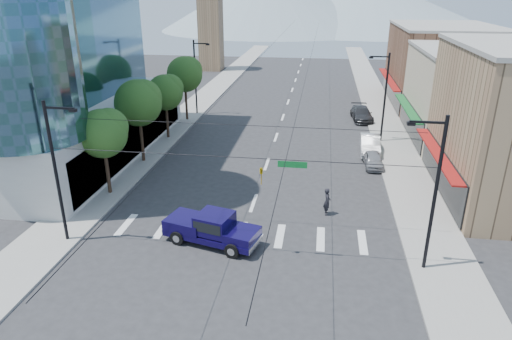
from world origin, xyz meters
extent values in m
plane|color=#28282B|center=(0.00, 0.00, 0.00)|extent=(160.00, 160.00, 0.00)
cube|color=gray|center=(-12.00, 40.00, 0.07)|extent=(4.00, 120.00, 0.15)
cube|color=gray|center=(12.00, 40.00, 0.07)|extent=(4.00, 120.00, 0.15)
cube|color=tan|center=(20.00, 24.00, 4.50)|extent=(12.00, 14.00, 9.00)
cube|color=brown|center=(20.00, 40.00, 5.00)|extent=(12.00, 18.00, 10.00)
cube|color=#8C6B4C|center=(-16.50, 62.00, 9.00)|extent=(4.00, 4.00, 18.00)
cone|color=gray|center=(20.00, 160.00, 9.00)|extent=(90.00, 90.00, 18.00)
cylinder|color=black|center=(-11.20, 6.00, 2.27)|extent=(0.28, 0.28, 4.55)
sphere|color=#1A4517|center=(-11.20, 6.00, 4.88)|extent=(3.64, 3.64, 3.64)
sphere|color=#1A4517|center=(-10.80, 6.30, 5.28)|extent=(2.86, 2.86, 2.86)
cylinder|color=black|center=(-11.20, 13.00, 2.55)|extent=(0.28, 0.28, 5.11)
sphere|color=#1A4517|center=(-11.20, 13.00, 5.47)|extent=(4.09, 4.09, 4.09)
sphere|color=#1A4517|center=(-10.80, 13.30, 5.88)|extent=(3.21, 3.21, 3.21)
cylinder|color=black|center=(-11.20, 20.00, 2.27)|extent=(0.28, 0.28, 4.55)
sphere|color=#1A4517|center=(-11.20, 20.00, 4.88)|extent=(3.64, 3.64, 3.64)
sphere|color=#1A4517|center=(-10.80, 20.30, 5.28)|extent=(2.86, 2.86, 2.86)
cylinder|color=black|center=(-11.20, 27.00, 2.55)|extent=(0.28, 0.28, 5.11)
sphere|color=#1A4517|center=(-11.20, 27.00, 5.47)|extent=(4.09, 4.09, 4.09)
sphere|color=#1A4517|center=(-10.80, 27.30, 5.88)|extent=(3.21, 3.21, 3.21)
cylinder|color=black|center=(-10.80, -1.00, 4.50)|extent=(0.20, 0.20, 9.00)
cylinder|color=black|center=(10.80, -1.00, 4.50)|extent=(0.20, 0.20, 9.00)
cylinder|color=black|center=(0.00, -1.00, 6.20)|extent=(21.60, 0.04, 0.04)
imported|color=gold|center=(1.50, -1.00, 5.15)|extent=(0.16, 0.20, 1.00)
cube|color=#0C6626|center=(3.20, -1.00, 5.95)|extent=(1.60, 0.06, 0.35)
cylinder|color=black|center=(-10.80, 30.00, 4.50)|extent=(0.20, 0.20, 9.00)
cube|color=black|center=(-9.90, 30.00, 8.60)|extent=(1.80, 0.12, 0.12)
cube|color=black|center=(-9.10, 30.00, 8.50)|extent=(0.40, 0.25, 0.18)
cylinder|color=black|center=(10.80, 22.00, 4.50)|extent=(0.20, 0.20, 9.00)
cube|color=black|center=(9.90, 22.00, 8.60)|extent=(1.80, 0.12, 0.12)
cube|color=black|center=(9.10, 22.00, 8.50)|extent=(0.40, 0.25, 0.18)
cube|color=#0E083B|center=(-1.72, 0.09, 0.59)|extent=(6.26, 3.61, 0.38)
cube|color=#0E083B|center=(0.31, -0.45, 1.02)|extent=(2.19, 2.42, 0.59)
cube|color=#0E083B|center=(-1.51, 0.03, 1.45)|extent=(2.49, 2.45, 1.18)
cube|color=black|center=(-1.51, 0.03, 1.56)|extent=(2.29, 2.42, 0.64)
cube|color=#0E083B|center=(-3.38, 0.53, 1.07)|extent=(2.94, 2.72, 0.70)
cube|color=silver|center=(1.14, -0.68, 0.59)|extent=(0.65, 2.00, 0.38)
cube|color=silver|center=(-4.57, 0.85, 0.59)|extent=(0.65, 2.00, 0.32)
cylinder|color=black|center=(-0.16, -1.38, 0.45)|extent=(0.96, 0.55, 0.90)
cylinder|color=black|center=(0.36, 0.59, 0.45)|extent=(0.96, 0.55, 0.90)
cylinder|color=black|center=(-3.80, -0.41, 0.45)|extent=(0.96, 0.55, 0.90)
cylinder|color=black|center=(-3.27, 1.56, 0.45)|extent=(0.96, 0.55, 0.90)
imported|color=black|center=(5.34, 5.00, 0.99)|extent=(0.57, 0.78, 1.98)
imported|color=#98989C|center=(9.40, 14.81, 0.66)|extent=(1.73, 3.96, 1.33)
imported|color=white|center=(9.40, 18.50, 0.83)|extent=(1.95, 5.12, 1.67)
imported|color=#302F32|center=(9.40, 30.10, 0.79)|extent=(2.69, 5.61, 1.58)
camera|label=1|loc=(4.57, -24.01, 14.92)|focal=32.00mm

